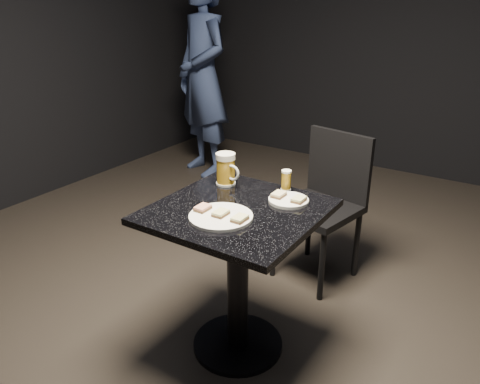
# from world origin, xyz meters

# --- Properties ---
(floor) EXTENTS (6.00, 6.00, 0.00)m
(floor) POSITION_xyz_m (0.00, 0.00, 0.00)
(floor) COLOR black
(floor) RESTS_ON ground
(plate_large) EXTENTS (0.27, 0.27, 0.01)m
(plate_large) POSITION_xyz_m (-0.00, -0.12, 0.76)
(plate_large) COLOR white
(plate_large) RESTS_ON table
(plate_small) EXTENTS (0.18, 0.18, 0.01)m
(plate_small) POSITION_xyz_m (0.15, 0.18, 0.76)
(plate_small) COLOR white
(plate_small) RESTS_ON table
(patron) EXTENTS (0.79, 0.67, 1.84)m
(patron) POSITION_xyz_m (-1.66, 1.94, 0.92)
(patron) COLOR navy
(patron) RESTS_ON floor
(table) EXTENTS (0.70, 0.70, 0.75)m
(table) POSITION_xyz_m (0.00, 0.00, 0.51)
(table) COLOR black
(table) RESTS_ON floor
(beer_mug) EXTENTS (0.14, 0.10, 0.16)m
(beer_mug) POSITION_xyz_m (-0.20, 0.21, 0.83)
(beer_mug) COLOR silver
(beer_mug) RESTS_ON table
(beer_tumbler) EXTENTS (0.05, 0.05, 0.10)m
(beer_tumbler) POSITION_xyz_m (0.08, 0.30, 0.80)
(beer_tumbler) COLOR silver
(beer_tumbler) RESTS_ON table
(chair) EXTENTS (0.50, 0.50, 0.88)m
(chair) POSITION_xyz_m (0.05, 0.86, 0.50)
(chair) COLOR black
(chair) RESTS_ON floor
(canapes_on_plate_large) EXTENTS (0.24, 0.07, 0.02)m
(canapes_on_plate_large) POSITION_xyz_m (-0.00, -0.12, 0.77)
(canapes_on_plate_large) COLOR #4C3521
(canapes_on_plate_large) RESTS_ON plate_large
(canapes_on_plate_small) EXTENTS (0.15, 0.07, 0.02)m
(canapes_on_plate_small) POSITION_xyz_m (0.15, 0.18, 0.77)
(canapes_on_plate_small) COLOR #4C3521
(canapes_on_plate_small) RESTS_ON plate_small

